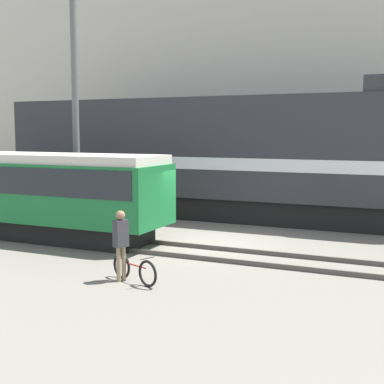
# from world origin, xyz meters

# --- Properties ---
(ground_plane) EXTENTS (120.00, 120.00, 0.00)m
(ground_plane) POSITION_xyz_m (0.00, 0.00, 0.00)
(ground_plane) COLOR slate
(track_near) EXTENTS (60.00, 1.50, 0.14)m
(track_near) POSITION_xyz_m (0.00, -1.58, 0.07)
(track_near) COLOR #47423D
(track_near) RESTS_ON ground
(track_far) EXTENTS (60.00, 1.51, 0.14)m
(track_far) POSITION_xyz_m (0.00, 5.20, 0.07)
(track_far) COLOR #47423D
(track_far) RESTS_ON ground
(building_backdrop) EXTENTS (49.53, 6.00, 13.98)m
(building_backdrop) POSITION_xyz_m (0.00, 13.29, 6.99)
(building_backdrop) COLOR beige
(building_backdrop) RESTS_ON ground
(freight_locomotive) EXTENTS (19.15, 3.04, 5.79)m
(freight_locomotive) POSITION_xyz_m (-2.14, 5.20, 2.71)
(freight_locomotive) COLOR black
(freight_locomotive) RESTS_ON ground
(streetcar) EXTENTS (11.04, 2.54, 3.00)m
(streetcar) POSITION_xyz_m (-6.67, -1.58, 1.72)
(streetcar) COLOR black
(streetcar) RESTS_ON ground
(bicycle) EXTENTS (1.62, 0.73, 0.73)m
(bicycle) POSITION_xyz_m (0.05, -5.13, 0.34)
(bicycle) COLOR black
(bicycle) RESTS_ON ground
(person) EXTENTS (0.33, 0.41, 1.81)m
(person) POSITION_xyz_m (-0.33, -5.13, 1.11)
(person) COLOR #8C7A5B
(person) RESTS_ON ground
(utility_pole_center) EXTENTS (0.28, 0.28, 9.12)m
(utility_pole_center) POSITION_xyz_m (-6.81, 1.81, 4.56)
(utility_pole_center) COLOR #595959
(utility_pole_center) RESTS_ON ground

